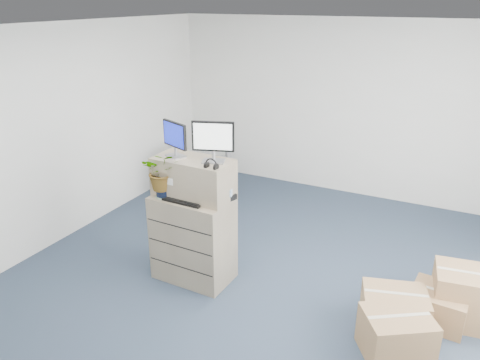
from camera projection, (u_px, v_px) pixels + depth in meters
name	position (u px, v px, depth m)	size (l,w,h in m)	color
ground	(258.00, 304.00, 5.02)	(7.00, 7.00, 0.00)	#2A394B
wall_back	(352.00, 110.00, 7.42)	(6.00, 0.02, 2.80)	silver
filing_cabinet_lower	(193.00, 238.00, 5.33)	(0.87, 0.53, 1.01)	gray
filing_cabinet_upper	(193.00, 178.00, 5.11)	(0.87, 0.43, 0.43)	gray
monitor_left	(175.00, 137.00, 5.02)	(0.37, 0.21, 0.39)	#99999E
monitor_right	(213.00, 139.00, 4.84)	(0.43, 0.24, 0.44)	#99999E
headphones	(211.00, 165.00, 4.74)	(0.14, 0.14, 0.02)	black
keyboard	(185.00, 200.00, 5.04)	(0.47, 0.20, 0.02)	black
mouse	(215.00, 207.00, 4.88)	(0.09, 0.05, 0.03)	silver
water_bottle	(196.00, 187.00, 5.13)	(0.07, 0.07, 0.23)	gray
phone_dock	(192.00, 193.00, 5.15)	(0.06, 0.05, 0.14)	silver
external_drive	(226.00, 196.00, 5.11)	(0.20, 0.15, 0.06)	black
tissue_box	(223.00, 191.00, 5.05)	(0.21, 0.10, 0.08)	#3A75C7
potted_plant	(163.00, 176.00, 5.08)	(0.51, 0.54, 0.43)	#8EA787
office_chair	(205.00, 170.00, 7.62)	(0.85, 0.79, 0.87)	slate
cardboard_boxes	(435.00, 310.00, 4.55)	(1.47, 1.49, 0.56)	olive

